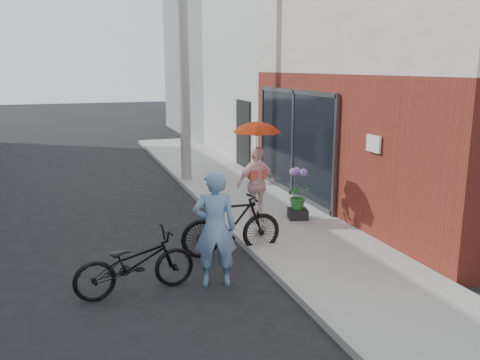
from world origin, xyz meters
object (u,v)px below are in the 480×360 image
utility_pole (184,53)px  kimono_woman (256,184)px  bike_left (135,263)px  bike_right (232,225)px  planter (298,214)px  officer (215,229)px

utility_pole → kimono_woman: (0.45, -4.25, -2.63)m
utility_pole → bike_left: (-2.25, -6.59, -3.05)m
utility_pole → bike_right: size_ratio=3.99×
kimono_woman → planter: 1.08m
kimono_woman → utility_pole: bearing=83.3°
officer → bike_right: size_ratio=0.99×
planter → kimono_woman: bearing=170.5°
bike_left → kimono_woman: (2.70, 2.34, 0.42)m
kimono_woman → planter: kimono_woman is taller
bike_left → kimono_woman: 3.60m
utility_pole → planter: utility_pole is taller
bike_left → kimono_woman: kimono_woman is taller
utility_pole → kimono_woman: bearing=-84.0°
utility_pole → bike_right: 6.35m
utility_pole → kimono_woman: size_ratio=4.66×
bike_left → planter: (3.55, 2.20, -0.23)m
bike_left → kimono_woman: size_ratio=1.15×
officer → kimono_woman: officer is taller
kimono_woman → planter: size_ratio=4.00×
officer → bike_right: 1.30m
planter → bike_left: bearing=-148.3°
utility_pole → bike_left: 7.60m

